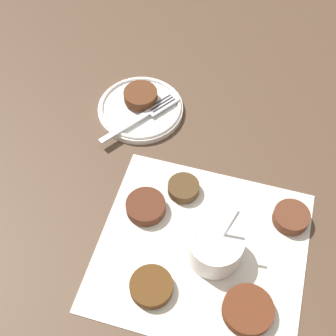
{
  "coord_description": "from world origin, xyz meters",
  "views": [
    {
      "loc": [
        -0.06,
        0.36,
        0.73
      ],
      "look_at": [
        0.09,
        -0.1,
        0.02
      ],
      "focal_mm": 50.0,
      "sensor_mm": 36.0,
      "label": 1
    }
  ],
  "objects": [
    {
      "name": "serving_plate",
      "position": [
        0.18,
        -0.24,
        0.01
      ],
      "size": [
        0.17,
        0.17,
        0.02
      ],
      "color": "white",
      "rests_on": "ground_plane"
    },
    {
      "name": "fritter_1",
      "position": [
        0.1,
        -0.02,
        0.01
      ],
      "size": [
        0.07,
        0.07,
        0.02
      ],
      "color": "#4C2718",
      "rests_on": "napkin"
    },
    {
      "name": "fritter_0",
      "position": [
        0.05,
        0.12,
        0.01
      ],
      "size": [
        0.07,
        0.07,
        0.02
      ],
      "color": "#503115",
      "rests_on": "napkin"
    },
    {
      "name": "fritter_2",
      "position": [
        -0.11,
        0.11,
        0.01
      ],
      "size": [
        0.08,
        0.08,
        0.02
      ],
      "color": "#562A17",
      "rests_on": "napkin"
    },
    {
      "name": "ground_plane",
      "position": [
        0.0,
        0.0,
        0.0
      ],
      "size": [
        4.0,
        4.0,
        0.0
      ],
      "primitive_type": "plane",
      "color": "#4C3828"
    },
    {
      "name": "fritter_4",
      "position": [
        0.05,
        -0.08,
        0.01
      ],
      "size": [
        0.06,
        0.06,
        0.02
      ],
      "color": "#48321C",
      "rests_on": "napkin"
    },
    {
      "name": "napkin",
      "position": [
        -0.01,
        0.03,
        0.0
      ],
      "size": [
        0.35,
        0.33,
        0.0
      ],
      "color": "silver",
      "rests_on": "ground_plane"
    },
    {
      "name": "sauce_bowl",
      "position": [
        -0.04,
        0.03,
        0.03
      ],
      "size": [
        0.1,
        0.09,
        0.11
      ],
      "color": "white",
      "rests_on": "napkin"
    },
    {
      "name": "fritter_3",
      "position": [
        -0.15,
        -0.07,
        0.01
      ],
      "size": [
        0.06,
        0.06,
        0.02
      ],
      "color": "#562E1D",
      "rests_on": "napkin"
    },
    {
      "name": "fritter_on_plate",
      "position": [
        0.19,
        -0.25,
        0.03
      ],
      "size": [
        0.07,
        0.07,
        0.02
      ],
      "color": "#512D19",
      "rests_on": "serving_plate"
    },
    {
      "name": "fork",
      "position": [
        0.16,
        -0.22,
        0.02
      ],
      "size": [
        0.12,
        0.17,
        0.0
      ],
      "color": "silver",
      "rests_on": "serving_plate"
    }
  ]
}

